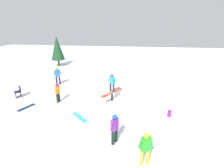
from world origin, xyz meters
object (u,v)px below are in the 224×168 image
object	(u,v)px
loose_snowboard_cyan	(80,117)
loose_snowboard_white	(197,106)
main_rider_on_rail	(112,83)
bystander_blue	(58,75)
rail_feature	(112,93)
bystander_orange	(57,92)
loose_snowboard_navy	(26,107)
bystander_purple	(115,127)
pine_tree_near	(57,48)
bystander_green	(145,147)
backpack_on_snow	(169,114)
folding_chair	(18,92)

from	to	relation	value
loose_snowboard_cyan	loose_snowboard_white	bearing A→B (deg)	60.82
main_rider_on_rail	loose_snowboard_cyan	xyz separation A→B (m)	(2.67, -1.66, -1.37)
bystander_blue	loose_snowboard_cyan	xyz separation A→B (m)	(5.52, 3.76, -0.87)
rail_feature	bystander_orange	xyz separation A→B (m)	(0.74, -3.85, 0.21)
bystander_blue	loose_snowboard_navy	distance (m)	4.82
loose_snowboard_white	loose_snowboard_cyan	size ratio (longest dim) A/B	1.03
bystander_purple	pine_tree_near	bearing A→B (deg)	59.10
bystander_purple	loose_snowboard_navy	xyz separation A→B (m)	(-2.86, -6.41, -0.85)
main_rider_on_rail	bystander_orange	distance (m)	3.96
bystander_blue	loose_snowboard_navy	bearing A→B (deg)	-123.25
rail_feature	pine_tree_near	distance (m)	13.06
main_rider_on_rail	bystander_green	size ratio (longest dim) A/B	0.91
bystander_blue	backpack_on_snow	bearing A→B (deg)	-56.98
folding_chair	backpack_on_snow	world-z (taller)	folding_chair
rail_feature	pine_tree_near	world-z (taller)	pine_tree_near
bystander_purple	pine_tree_near	size ratio (longest dim) A/B	0.40
bystander_green	bystander_blue	world-z (taller)	bystander_blue
bystander_blue	backpack_on_snow	xyz separation A→B (m)	(4.64, 9.24, -0.71)
bystander_green	loose_snowboard_white	size ratio (longest dim) A/B	1.00
rail_feature	main_rider_on_rail	size ratio (longest dim) A/B	1.50
bystander_orange	loose_snowboard_white	bearing A→B (deg)	-82.51
loose_snowboard_white	bystander_purple	bearing A→B (deg)	21.68
pine_tree_near	rail_feature	bearing A→B (deg)	40.47
bystander_orange	loose_snowboard_white	xyz separation A→B (m)	(-0.60, 9.84, -0.80)
main_rider_on_rail	loose_snowboard_navy	bearing A→B (deg)	-47.03
pine_tree_near	loose_snowboard_cyan	bearing A→B (deg)	28.29
main_rider_on_rail	bystander_blue	world-z (taller)	main_rider_on_rail
main_rider_on_rail	loose_snowboard_white	bearing A→B (deg)	113.23
bystander_blue	backpack_on_snow	world-z (taller)	bystander_blue
loose_snowboard_navy	loose_snowboard_white	distance (m)	11.79
loose_snowboard_cyan	bystander_orange	bearing A→B (deg)	-178.86
rail_feature	bystander_orange	world-z (taller)	bystander_orange
rail_feature	folding_chair	size ratio (longest dim) A/B	2.33
loose_snowboard_navy	loose_snowboard_white	bearing A→B (deg)	121.40
bystander_orange	loose_snowboard_cyan	size ratio (longest dim) A/B	0.99
bystander_green	loose_snowboard_navy	size ratio (longest dim) A/B	1.18
bystander_blue	loose_snowboard_white	xyz separation A→B (m)	(2.99, 11.42, -0.87)
rail_feature	bystander_green	size ratio (longest dim) A/B	1.36
bystander_purple	backpack_on_snow	xyz separation A→B (m)	(-2.96, 3.08, -0.69)
loose_snowboard_white	backpack_on_snow	world-z (taller)	backpack_on_snow
rail_feature	folding_chair	distance (m)	7.26
bystander_orange	loose_snowboard_cyan	distance (m)	3.02
bystander_purple	loose_snowboard_white	size ratio (longest dim) A/B	1.02
main_rider_on_rail	loose_snowboard_navy	xyz separation A→B (m)	(1.89, -5.66, -1.37)
bystander_orange	folding_chair	size ratio (longest dim) A/B	1.64
bystander_purple	loose_snowboard_white	bearing A→B (deg)	-21.70
main_rider_on_rail	loose_snowboard_navy	world-z (taller)	main_rider_on_rail
rail_feature	loose_snowboard_cyan	bearing A→B (deg)	-2.38
loose_snowboard_navy	pine_tree_near	size ratio (longest dim) A/B	0.33
main_rider_on_rail	loose_snowboard_white	world-z (taller)	main_rider_on_rail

